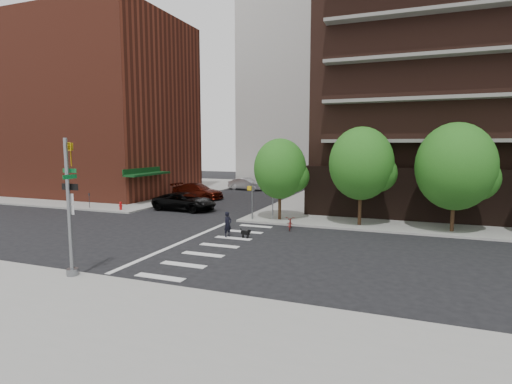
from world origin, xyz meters
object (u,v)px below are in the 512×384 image
at_px(fire_hydrant, 121,205).
at_px(parked_car_silver, 246,184).
at_px(parked_car_maroon, 198,191).
at_px(parked_car_black, 185,202).
at_px(scooter, 290,223).
at_px(traffic_signal, 70,218).
at_px(dog_walker, 228,224).

distance_m(fire_hydrant, parked_car_silver, 20.18).
height_order(fire_hydrant, parked_car_maroon, parked_car_maroon).
distance_m(parked_car_black, parked_car_silver, 17.30).
xyz_separation_m(parked_car_black, scooter, (11.10, -4.45, -0.34)).
relative_size(traffic_signal, scooter, 3.36).
bearing_deg(parked_car_maroon, fire_hydrant, 168.54).
bearing_deg(scooter, traffic_signal, -128.45).
xyz_separation_m(parked_car_black, parked_car_silver, (-1.06, 17.27, -0.03)).
bearing_deg(fire_hydrant, parked_car_black, 26.77).
height_order(parked_car_black, parked_car_silver, parked_car_black).
bearing_deg(dog_walker, traffic_signal, -176.97).
bearing_deg(traffic_signal, parked_car_maroon, 107.13).
relative_size(parked_car_black, parked_car_maroon, 1.00).
xyz_separation_m(parked_car_silver, dog_walker, (9.09, -25.41, 0.04)).
bearing_deg(parked_car_maroon, parked_car_silver, -7.56).
height_order(parked_car_silver, dog_walker, dog_walker).
distance_m(scooter, dog_walker, 4.81).
distance_m(parked_car_maroon, parked_car_silver, 10.14).
height_order(traffic_signal, parked_car_maroon, traffic_signal).
xyz_separation_m(traffic_signal, parked_car_black, (-5.03, 17.82, -1.89)).
distance_m(traffic_signal, fire_hydrant, 18.42).
relative_size(parked_car_maroon, dog_walker, 3.55).
bearing_deg(parked_car_silver, parked_car_maroon, 175.80).
xyz_separation_m(traffic_signal, scooter, (6.07, 13.36, -2.23)).
relative_size(parked_car_maroon, parked_car_silver, 1.23).
height_order(traffic_signal, scooter, traffic_signal).
relative_size(fire_hydrant, scooter, 0.41).
bearing_deg(fire_hydrant, scooter, -6.84).
height_order(fire_hydrant, parked_car_black, parked_car_black).
relative_size(scooter, dog_walker, 1.09).
height_order(parked_car_maroon, parked_car_silver, parked_car_maroon).
distance_m(parked_car_black, dog_walker, 11.43).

